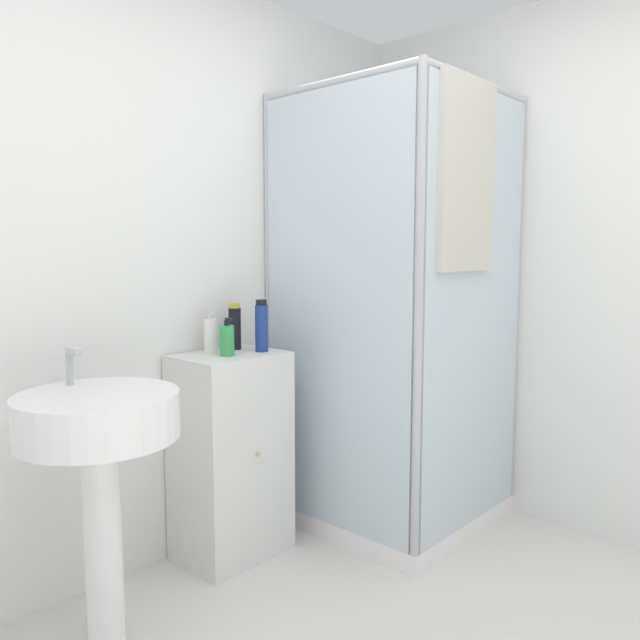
# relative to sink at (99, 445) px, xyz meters

# --- Properties ---
(wall_back) EXTENTS (6.40, 0.06, 2.50)m
(wall_back) POSITION_rel_sink_xyz_m (0.31, 0.42, 0.54)
(wall_back) COLOR white
(wall_back) RESTS_ON ground_plane
(shower_enclosure) EXTENTS (0.90, 0.93, 2.07)m
(shower_enclosure) POSITION_rel_sink_xyz_m (1.46, -0.15, -0.12)
(shower_enclosure) COLOR white
(shower_enclosure) RESTS_ON ground_plane
(vanity_cabinet) EXTENTS (0.45, 0.36, 0.90)m
(vanity_cabinet) POSITION_rel_sink_xyz_m (0.72, 0.22, -0.26)
(vanity_cabinet) COLOR silver
(vanity_cabinet) RESTS_ON ground_plane
(sink) EXTENTS (0.52, 0.52, 1.02)m
(sink) POSITION_rel_sink_xyz_m (0.00, 0.00, 0.00)
(sink) COLOR white
(sink) RESTS_ON ground_plane
(soap_dispenser) EXTENTS (0.06, 0.06, 0.16)m
(soap_dispenser) POSITION_rel_sink_xyz_m (0.68, 0.18, 0.25)
(soap_dispenser) COLOR green
(soap_dispenser) RESTS_ON vanity_cabinet
(shampoo_bottle_tall_black) EXTENTS (0.06, 0.06, 0.21)m
(shampoo_bottle_tall_black) POSITION_rel_sink_xyz_m (0.81, 0.29, 0.29)
(shampoo_bottle_tall_black) COLOR black
(shampoo_bottle_tall_black) RESTS_ON vanity_cabinet
(shampoo_bottle_blue) EXTENTS (0.06, 0.06, 0.23)m
(shampoo_bottle_blue) POSITION_rel_sink_xyz_m (0.86, 0.16, 0.30)
(shampoo_bottle_blue) COLOR navy
(shampoo_bottle_blue) RESTS_ON vanity_cabinet
(lotion_bottle_white) EXTENTS (0.06, 0.06, 0.18)m
(lotion_bottle_white) POSITION_rel_sink_xyz_m (0.69, 0.30, 0.26)
(lotion_bottle_white) COLOR white
(lotion_bottle_white) RESTS_ON vanity_cabinet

